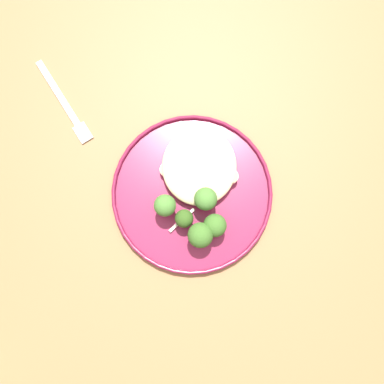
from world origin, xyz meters
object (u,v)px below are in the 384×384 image
(dinner_fork, at_px, (65,104))
(broccoli_floret_split_head, at_px, (184,219))
(broccoli_floret_rear_charred, at_px, (165,206))
(seared_scallop_half_hidden, at_px, (208,171))
(seared_scallop_center_golden, at_px, (199,182))
(seared_scallop_front_small, at_px, (207,147))
(seared_scallop_tiny_bay, at_px, (192,166))
(seared_scallop_large_seared, at_px, (193,151))
(seared_scallop_tilted_round, at_px, (168,170))
(dinner_plate, at_px, (192,193))
(broccoli_floret_near_rim, at_px, (213,225))
(broccoli_floret_small_sprig, at_px, (200,235))
(broccoli_floret_tall_stalk, at_px, (206,199))
(seared_scallop_right_edge, at_px, (231,177))

(dinner_fork, bearing_deg, broccoli_floret_split_head, -132.39)
(broccoli_floret_rear_charred, bearing_deg, seared_scallop_half_hidden, -47.02)
(seared_scallop_center_golden, distance_m, seared_scallop_front_small, 0.07)
(seared_scallop_center_golden, bearing_deg, seared_scallop_tiny_bay, 24.88)
(seared_scallop_large_seared, height_order, seared_scallop_center_golden, seared_scallop_center_golden)
(seared_scallop_center_golden, relative_size, seared_scallop_tilted_round, 1.17)
(seared_scallop_half_hidden, height_order, seared_scallop_tilted_round, seared_scallop_half_hidden)
(seared_scallop_center_golden, height_order, seared_scallop_front_small, seared_scallop_center_golden)
(dinner_plate, relative_size, broccoli_floret_near_rim, 5.33)
(seared_scallop_center_golden, distance_m, broccoli_floret_small_sprig, 0.10)
(seared_scallop_center_golden, height_order, broccoli_floret_small_sprig, broccoli_floret_small_sprig)
(seared_scallop_tilted_round, bearing_deg, seared_scallop_large_seared, -51.08)
(dinner_plate, distance_m, seared_scallop_large_seared, 0.08)
(broccoli_floret_rear_charred, height_order, broccoli_floret_tall_stalk, broccoli_floret_rear_charred)
(seared_scallop_center_golden, bearing_deg, broccoli_floret_rear_charred, 130.27)
(seared_scallop_right_edge, distance_m, broccoli_floret_tall_stalk, 0.07)
(seared_scallop_large_seared, height_order, broccoli_floret_small_sprig, broccoli_floret_small_sprig)
(broccoli_floret_tall_stalk, bearing_deg, seared_scallop_right_edge, -44.79)
(seared_scallop_center_golden, relative_size, dinner_fork, 0.20)
(broccoli_floret_rear_charred, distance_m, broccoli_floret_near_rim, 0.09)
(broccoli_floret_small_sprig, height_order, broccoli_floret_tall_stalk, broccoli_floret_small_sprig)
(dinner_plate, height_order, broccoli_floret_tall_stalk, broccoli_floret_tall_stalk)
(broccoli_floret_near_rim, xyz_separation_m, broccoli_floret_tall_stalk, (0.04, 0.01, 0.00))
(dinner_plate, height_order, broccoli_floret_small_sprig, broccoli_floret_small_sprig)
(seared_scallop_large_seared, bearing_deg, seared_scallop_tiny_bay, 178.37)
(seared_scallop_tiny_bay, bearing_deg, seared_scallop_center_golden, -155.12)
(seared_scallop_right_edge, xyz_separation_m, seared_scallop_tiny_bay, (0.02, 0.07, -0.00))
(broccoli_floret_split_head, distance_m, broccoli_floret_rear_charred, 0.04)
(broccoli_floret_near_rim, bearing_deg, seared_scallop_tilted_round, 39.78)
(broccoli_floret_near_rim, bearing_deg, broccoli_floret_small_sprig, 130.24)
(seared_scallop_front_small, height_order, broccoli_floret_rear_charred, broccoli_floret_rear_charred)
(seared_scallop_half_hidden, height_order, seared_scallop_front_small, same)
(seared_scallop_right_edge, bearing_deg, broccoli_floret_tall_stalk, 135.21)
(seared_scallop_large_seared, relative_size, broccoli_floret_near_rim, 0.66)
(seared_scallop_right_edge, bearing_deg, seared_scallop_front_small, 39.55)
(seared_scallop_large_seared, xyz_separation_m, seared_scallop_front_small, (0.01, -0.03, 0.00))
(broccoli_floret_split_head, height_order, dinner_fork, broccoli_floret_split_head)
(seared_scallop_half_hidden, height_order, seared_scallop_tiny_bay, same)
(seared_scallop_right_edge, relative_size, broccoli_floret_split_head, 0.58)
(seared_scallop_half_hidden, xyz_separation_m, seared_scallop_front_small, (0.04, 0.00, -0.00))
(broccoli_floret_small_sprig, bearing_deg, seared_scallop_center_golden, 3.06)
(seared_scallop_right_edge, bearing_deg, seared_scallop_tiny_bay, 75.47)
(broccoli_floret_small_sprig, distance_m, broccoli_floret_near_rim, 0.03)
(seared_scallop_half_hidden, distance_m, seared_scallop_large_seared, 0.05)
(seared_scallop_tiny_bay, bearing_deg, broccoli_floret_near_rim, -159.96)
(seared_scallop_half_hidden, relative_size, dinner_fork, 0.14)
(seared_scallop_front_small, height_order, broccoli_floret_near_rim, broccoli_floret_near_rim)
(seared_scallop_right_edge, bearing_deg, broccoli_floret_near_rim, 160.74)
(seared_scallop_center_golden, distance_m, seared_scallop_tilted_round, 0.06)
(seared_scallop_tiny_bay, distance_m, broccoli_floret_rear_charred, 0.09)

